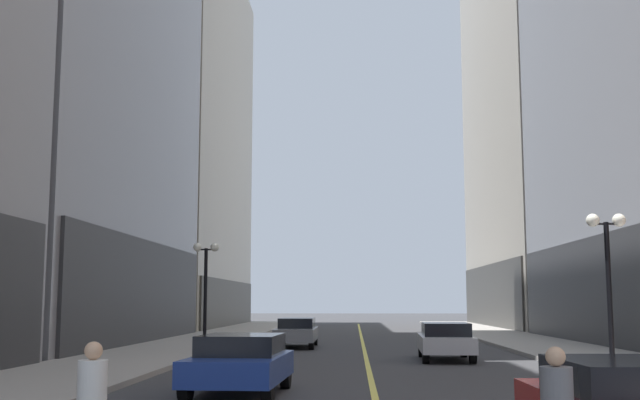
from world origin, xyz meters
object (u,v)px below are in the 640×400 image
at_px(car_silver, 446,340).
at_px(street_lamp_left_far, 206,272).
at_px(street_lamp_right_mid, 608,257).
at_px(car_grey, 297,331).
at_px(car_blue, 240,362).

height_order(car_silver, street_lamp_left_far, street_lamp_left_far).
relative_size(street_lamp_left_far, street_lamp_right_mid, 1.00).
height_order(street_lamp_left_far, street_lamp_right_mid, same).
bearing_deg(car_grey, car_silver, -52.67).
relative_size(car_blue, street_lamp_left_far, 0.93).
relative_size(car_blue, street_lamp_right_mid, 0.93).
bearing_deg(street_lamp_left_far, street_lamp_right_mid, -37.90).
distance_m(car_blue, car_grey, 18.12).
distance_m(car_grey, street_lamp_right_mid, 17.46).
height_order(car_grey, street_lamp_left_far, street_lamp_left_far).
xyz_separation_m(car_blue, car_silver, (5.80, 10.47, -0.00)).
bearing_deg(street_lamp_left_far, car_blue, -75.96).
height_order(car_blue, street_lamp_right_mid, street_lamp_right_mid).
bearing_deg(street_lamp_left_far, car_grey, 53.23).
height_order(car_silver, street_lamp_right_mid, street_lamp_right_mid).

